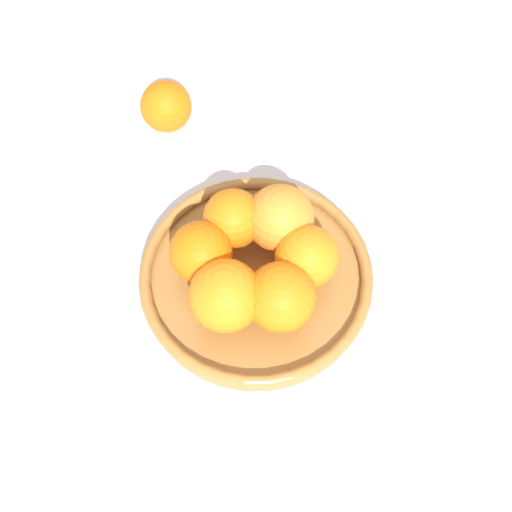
% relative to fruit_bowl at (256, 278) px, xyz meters
% --- Properties ---
extents(ground_plane, '(4.00, 4.00, 0.00)m').
position_rel_fruit_bowl_xyz_m(ground_plane, '(0.00, 0.00, -0.02)').
color(ground_plane, silver).
extents(fruit_bowl, '(0.28, 0.28, 0.03)m').
position_rel_fruit_bowl_xyz_m(fruit_bowl, '(0.00, 0.00, 0.00)').
color(fruit_bowl, '#A57238').
rests_on(fruit_bowl, ground_plane).
extents(orange_pile, '(0.19, 0.18, 0.08)m').
position_rel_fruit_bowl_xyz_m(orange_pile, '(-0.00, -0.00, 0.05)').
color(orange_pile, orange).
rests_on(orange_pile, fruit_bowl).
extents(stray_orange, '(0.07, 0.07, 0.07)m').
position_rel_fruit_bowl_xyz_m(stray_orange, '(-0.14, 0.24, 0.02)').
color(stray_orange, orange).
rests_on(stray_orange, ground_plane).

